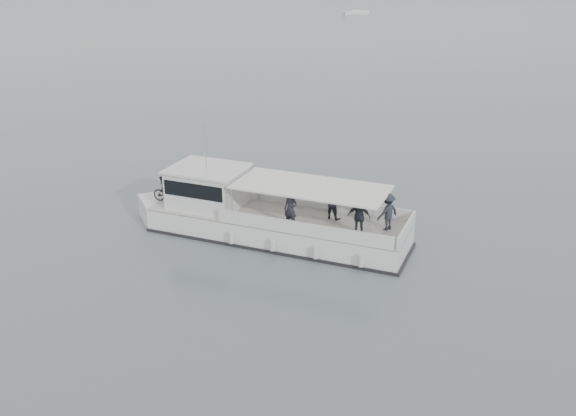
{
  "coord_description": "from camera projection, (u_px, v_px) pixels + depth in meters",
  "views": [
    {
      "loc": [
        5.94,
        -30.11,
        13.18
      ],
      "look_at": [
        5.28,
        -1.45,
        1.6
      ],
      "focal_mm": 40.0,
      "sensor_mm": 36.0,
      "label": 1
    }
  ],
  "objects": [
    {
      "name": "tour_boat",
      "position": [
        254.0,
        216.0,
        31.61
      ],
      "size": [
        14.2,
        7.89,
        6.09
      ],
      "rotation": [
        0.0,
        0.0,
        -0.37
      ],
      "color": "silver",
      "rests_on": "ground"
    },
    {
      "name": "ground",
      "position": [
        186.0,
        225.0,
        32.98
      ],
      "size": [
        1400.0,
        1400.0,
        0.0
      ],
      "primitive_type": "plane",
      "color": "#525D61",
      "rests_on": "ground"
    }
  ]
}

